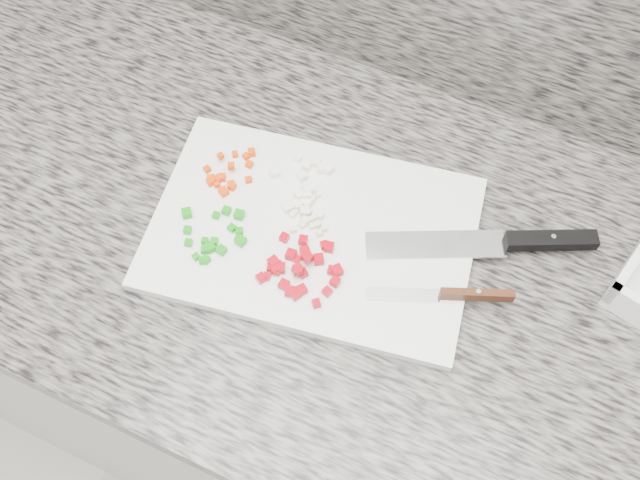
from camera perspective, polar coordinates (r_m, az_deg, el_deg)
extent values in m
cube|color=silver|center=(1.34, 1.59, -10.22)|extent=(3.92, 0.62, 0.86)
cube|color=#605C55|center=(0.93, 2.26, -0.91)|extent=(3.96, 0.64, 0.04)
cube|color=white|center=(0.91, -0.62, 0.62)|extent=(0.45, 0.33, 0.01)
cube|color=#E73E05|center=(0.97, -5.93, 6.68)|extent=(0.01, 0.01, 0.01)
cube|color=#E73E05|center=(0.95, -7.12, 5.90)|extent=(0.01, 0.01, 0.01)
cube|color=#E73E05|center=(0.97, -5.50, 6.99)|extent=(0.01, 0.01, 0.01)
cube|color=#E73E05|center=(0.94, -5.70, 4.82)|extent=(0.01, 0.01, 0.01)
cube|color=#E73E05|center=(0.96, -5.68, 6.05)|extent=(0.01, 0.01, 0.01)
cube|color=#E73E05|center=(0.94, -7.72, 3.86)|extent=(0.01, 0.01, 0.01)
cube|color=#E73E05|center=(0.97, -6.82, 6.83)|extent=(0.01, 0.01, 0.01)
cube|color=#E73E05|center=(0.95, -8.70, 4.84)|extent=(0.01, 0.01, 0.01)
cube|color=#E73E05|center=(0.96, -9.02, 5.63)|extent=(0.01, 0.01, 0.01)
cube|color=#E73E05|center=(0.94, -7.10, 4.41)|extent=(0.01, 0.01, 0.01)
cube|color=#E73E05|center=(0.95, -8.74, 4.64)|extent=(0.01, 0.01, 0.01)
cube|color=#E73E05|center=(0.94, -7.05, 4.27)|extent=(0.01, 0.01, 0.01)
cube|color=#E73E05|center=(0.95, -7.85, 4.98)|extent=(0.01, 0.01, 0.01)
cube|color=#E73E05|center=(0.95, -8.16, 4.88)|extent=(0.01, 0.01, 0.01)
cube|color=#E73E05|center=(0.94, -5.79, 4.81)|extent=(0.01, 0.01, 0.01)
cube|color=#E73E05|center=(0.96, -7.96, 6.68)|extent=(0.01, 0.01, 0.01)
cube|color=#E73E05|center=(0.95, -8.25, 4.42)|extent=(0.01, 0.01, 0.01)
cube|color=white|center=(0.95, -3.65, 5.40)|extent=(0.02, 0.02, 0.01)
cube|color=white|center=(0.93, -1.61, 3.95)|extent=(0.01, 0.01, 0.01)
cube|color=white|center=(0.92, -0.76, 3.35)|extent=(0.01, 0.01, 0.01)
cube|color=white|center=(0.92, -1.12, 3.06)|extent=(0.02, 0.02, 0.01)
cube|color=white|center=(0.91, -1.24, 2.31)|extent=(0.02, 0.02, 0.01)
cube|color=white|center=(0.94, -1.44, 5.11)|extent=(0.02, 0.02, 0.01)
cube|color=white|center=(0.95, 0.63, 5.73)|extent=(0.02, 0.02, 0.01)
cube|color=white|center=(0.91, -1.02, 3.64)|extent=(0.01, 0.01, 0.01)
cube|color=white|center=(0.91, -1.68, 3.65)|extent=(0.01, 0.01, 0.01)
cube|color=white|center=(0.95, 0.14, 5.75)|extent=(0.02, 0.02, 0.01)
cube|color=white|center=(0.92, -1.83, 2.88)|extent=(0.02, 0.02, 0.01)
cube|color=white|center=(0.93, -0.25, 3.76)|extent=(0.01, 0.01, 0.01)
cube|color=white|center=(0.91, -0.03, 1.98)|extent=(0.01, 0.01, 0.01)
cube|color=white|center=(0.95, -0.31, 6.21)|extent=(0.01, 0.01, 0.01)
cube|color=white|center=(0.94, -1.33, 5.13)|extent=(0.01, 0.01, 0.01)
cube|color=white|center=(0.91, -2.56, 2.63)|extent=(0.02, 0.02, 0.01)
cube|color=white|center=(0.96, -1.78, 6.57)|extent=(0.01, 0.01, 0.01)
cube|color=white|center=(0.92, -0.97, 4.08)|extent=(0.02, 0.02, 0.01)
cube|color=white|center=(0.95, -1.07, 5.94)|extent=(0.01, 0.01, 0.01)
cube|color=white|center=(0.92, -1.81, 2.96)|extent=(0.01, 0.01, 0.01)
cube|color=white|center=(0.92, -0.62, 4.10)|extent=(0.01, 0.01, 0.01)
cube|color=#12900D|center=(0.92, -10.61, 2.14)|extent=(0.02, 0.02, 0.01)
cube|color=#12900D|center=(0.91, -10.55, 0.78)|extent=(0.01, 0.01, 0.01)
cube|color=#12900D|center=(0.89, -8.80, -0.58)|extent=(0.02, 0.02, 0.01)
cube|color=#12900D|center=(0.90, -10.48, -0.21)|extent=(0.01, 0.01, 0.01)
cube|color=#12900D|center=(0.91, -6.48, 2.02)|extent=(0.01, 0.01, 0.01)
cube|color=#12900D|center=(0.89, -9.89, -1.32)|extent=(0.01, 0.01, 0.01)
cube|color=#12900D|center=(0.90, -6.47, 0.69)|extent=(0.01, 0.01, 0.01)
cube|color=#12900D|center=(0.89, -9.12, -1.55)|extent=(0.01, 0.01, 0.01)
cube|color=#12900D|center=(0.90, -6.49, 0.11)|extent=(0.01, 0.01, 0.01)
cube|color=#12900D|center=(0.92, -7.49, 2.33)|extent=(0.01, 0.01, 0.01)
cube|color=#12900D|center=(0.91, -7.06, 0.97)|extent=(0.01, 0.01, 0.01)
cube|color=#12900D|center=(0.90, -9.25, -0.79)|extent=(0.01, 0.01, 0.01)
cube|color=#12900D|center=(0.90, -8.46, -0.12)|extent=(0.01, 0.01, 0.01)
cube|color=#12900D|center=(0.89, -9.38, -1.63)|extent=(0.01, 0.01, 0.01)
cube|color=#12900D|center=(0.89, -6.37, -0.06)|extent=(0.01, 0.01, 0.01)
cube|color=#12900D|center=(0.90, -9.19, -0.09)|extent=(0.01, 0.01, 0.01)
cube|color=#12900D|center=(0.92, -8.31, 1.97)|extent=(0.01, 0.01, 0.01)
cube|color=#12900D|center=(0.89, -7.88, -0.80)|extent=(0.01, 0.01, 0.01)
cube|color=#AC020F|center=(0.88, 0.72, -0.56)|extent=(0.01, 0.01, 0.01)
cube|color=#AC020F|center=(0.87, -3.21, -2.23)|extent=(0.02, 0.02, 0.01)
cube|color=#AC020F|center=(0.87, 1.36, -2.48)|extent=(0.02, 0.02, 0.01)
cube|color=#AC020F|center=(0.88, -1.88, -1.51)|extent=(0.01, 0.01, 0.01)
cube|color=#AC020F|center=(0.88, -0.10, -1.56)|extent=(0.02, 0.02, 0.01)
cube|color=#AC020F|center=(0.86, -2.36, -4.14)|extent=(0.01, 0.01, 0.01)
cube|color=#AC020F|center=(0.88, -2.33, -1.18)|extent=(0.01, 0.01, 0.01)
cube|color=#AC020F|center=(0.87, -3.96, -2.23)|extent=(0.01, 0.01, 0.01)
cube|color=#AC020F|center=(0.89, -1.35, -0.03)|extent=(0.01, 0.01, 0.01)
cube|color=#AC020F|center=(0.87, -1.37, -2.67)|extent=(0.01, 0.01, 0.01)
cube|color=#AC020F|center=(0.87, -3.55, -2.27)|extent=(0.02, 0.02, 0.01)
cube|color=#AC020F|center=(0.86, 0.57, -4.14)|extent=(0.01, 0.01, 0.01)
cube|color=#AC020F|center=(0.85, -1.97, -4.38)|extent=(0.01, 0.01, 0.01)
cube|color=#AC020F|center=(0.87, -4.73, -3.05)|extent=(0.01, 0.01, 0.01)
cube|color=#AC020F|center=(0.89, -2.88, 0.20)|extent=(0.01, 0.01, 0.01)
cube|color=#AC020F|center=(0.87, -1.00, -1.43)|extent=(0.01, 0.01, 0.01)
cube|color=#AC020F|center=(0.89, 0.33, -0.40)|extent=(0.01, 0.01, 0.01)
cube|color=#AC020F|center=(0.87, 0.96, -2.43)|extent=(0.01, 0.01, 0.01)
cube|color=#AC020F|center=(0.86, -1.47, -4.00)|extent=(0.02, 0.02, 0.01)
cube|color=#AC020F|center=(0.87, -3.49, -2.47)|extent=(0.01, 0.01, 0.01)
cube|color=#AC020F|center=(0.86, 1.21, -3.36)|extent=(0.01, 0.01, 0.01)
cube|color=#AC020F|center=(0.86, -2.89, -3.58)|extent=(0.01, 0.01, 0.01)
cube|color=#AC020F|center=(0.85, -0.30, -5.10)|extent=(0.01, 0.01, 0.01)
cube|color=#AC020F|center=(0.88, -1.21, -0.97)|extent=(0.02, 0.02, 0.01)
cube|color=#AC020F|center=(0.87, -4.28, -2.91)|extent=(0.01, 0.01, 0.01)
cube|color=#AC020F|center=(0.86, -1.80, -2.36)|extent=(0.01, 0.01, 0.01)
cube|color=#AC020F|center=(0.88, -3.73, -1.78)|extent=(0.02, 0.02, 0.01)
cube|color=#AC020F|center=(0.87, -3.32, -2.13)|extent=(0.01, 0.01, 0.01)
cube|color=#AC020F|center=(0.86, -1.81, -2.41)|extent=(0.02, 0.02, 0.01)
cube|color=beige|center=(0.91, -0.66, 1.71)|extent=(0.01, 0.01, 0.01)
cube|color=beige|center=(0.90, -0.62, 1.13)|extent=(0.01, 0.01, 0.01)
cube|color=beige|center=(0.91, -2.19, 2.05)|extent=(0.01, 0.01, 0.01)
cube|color=beige|center=(0.91, -1.03, 1.56)|extent=(0.01, 0.01, 0.01)
cube|color=beige|center=(0.90, -1.41, 1.22)|extent=(0.01, 0.01, 0.01)
cube|color=beige|center=(0.91, -0.43, 1.86)|extent=(0.01, 0.01, 0.01)
cube|color=beige|center=(0.91, -0.93, 2.24)|extent=(0.01, 0.01, 0.01)
cube|color=beige|center=(0.91, -1.25, 1.58)|extent=(0.01, 0.01, 0.01)
cube|color=beige|center=(0.91, -1.93, 2.32)|extent=(0.01, 0.01, 0.00)
cube|color=beige|center=(0.92, -1.33, 2.62)|extent=(0.01, 0.01, 0.01)
cube|color=beige|center=(0.90, -0.19, 1.27)|extent=(0.01, 0.01, 0.01)
cube|color=beige|center=(0.90, 0.34, 0.96)|extent=(0.01, 0.01, 0.01)
cube|color=beige|center=(0.90, -2.17, 0.86)|extent=(0.01, 0.01, 0.01)
cube|color=beige|center=(0.90, -0.06, 0.56)|extent=(0.01, 0.01, 0.01)
cube|color=beige|center=(0.91, -2.06, 2.23)|extent=(0.01, 0.01, 0.01)
cube|color=silver|center=(0.90, 9.21, -0.38)|extent=(0.17, 0.11, 0.00)
cube|color=black|center=(0.93, 18.02, -0.03)|extent=(0.11, 0.07, 0.02)
cylinder|color=silver|center=(0.92, 18.17, 0.25)|extent=(0.01, 0.01, 0.00)
cube|color=silver|center=(0.86, 6.64, -4.37)|extent=(0.09, 0.05, 0.00)
cube|color=#421E10|center=(0.87, 12.45, -4.31)|extent=(0.08, 0.04, 0.02)
cylinder|color=silver|center=(0.86, 12.56, -4.05)|extent=(0.01, 0.01, 0.00)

